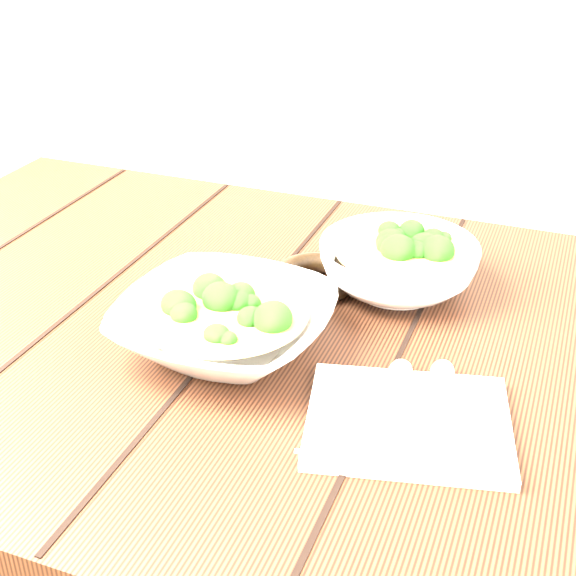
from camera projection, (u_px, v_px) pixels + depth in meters
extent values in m
cube|color=#381D10|center=(255.00, 338.00, 0.97)|extent=(1.20, 0.80, 0.04)
cube|color=#381D10|center=(77.00, 358.00, 1.60)|extent=(0.07, 0.07, 0.71)
imported|color=silver|center=(225.00, 325.00, 0.90)|extent=(0.24, 0.24, 0.06)
cylinder|color=olive|center=(224.00, 311.00, 0.89)|extent=(0.19, 0.19, 0.00)
ellipsoid|color=#30761A|center=(245.00, 306.00, 0.89)|extent=(0.04, 0.04, 0.03)
ellipsoid|color=#30761A|center=(254.00, 295.00, 0.91)|extent=(0.04, 0.04, 0.03)
ellipsoid|color=#30761A|center=(239.00, 282.00, 0.94)|extent=(0.04, 0.04, 0.03)
ellipsoid|color=#30761A|center=(215.00, 294.00, 0.91)|extent=(0.04, 0.04, 0.03)
ellipsoid|color=#30761A|center=(189.00, 297.00, 0.91)|extent=(0.04, 0.04, 0.03)
ellipsoid|color=#30761A|center=(170.00, 313.00, 0.88)|extent=(0.04, 0.04, 0.03)
ellipsoid|color=#30761A|center=(205.00, 318.00, 0.87)|extent=(0.04, 0.04, 0.03)
ellipsoid|color=#30761A|center=(226.00, 329.00, 0.85)|extent=(0.04, 0.04, 0.03)
ellipsoid|color=#30761A|center=(265.00, 327.00, 0.85)|extent=(0.04, 0.04, 0.03)
imported|color=silver|center=(398.00, 266.00, 1.02)|extent=(0.26, 0.26, 0.06)
cylinder|color=olive|center=(399.00, 251.00, 1.01)|extent=(0.16, 0.16, 0.00)
ellipsoid|color=#30761A|center=(416.00, 247.00, 1.01)|extent=(0.04, 0.03, 0.03)
ellipsoid|color=#30761A|center=(417.00, 239.00, 1.03)|extent=(0.04, 0.03, 0.03)
ellipsoid|color=#30761A|center=(398.00, 231.00, 1.05)|extent=(0.04, 0.03, 0.03)
ellipsoid|color=#30761A|center=(385.00, 241.00, 1.03)|extent=(0.04, 0.03, 0.03)
ellipsoid|color=#30761A|center=(369.00, 246.00, 1.01)|extent=(0.04, 0.03, 0.03)
ellipsoid|color=#30761A|center=(371.00, 259.00, 0.98)|extent=(0.04, 0.03, 0.03)
ellipsoid|color=#30761A|center=(401.00, 257.00, 0.99)|extent=(0.04, 0.03, 0.03)
ellipsoid|color=#30761A|center=(425.00, 258.00, 0.98)|extent=(0.04, 0.03, 0.03)
torus|color=black|center=(315.00, 277.00, 1.04)|extent=(0.14, 0.14, 0.03)
cube|color=beige|center=(408.00, 422.00, 0.79)|extent=(0.23, 0.20, 0.01)
cylinder|color=#ADAA99|center=(393.00, 414.00, 0.79)|extent=(0.02, 0.13, 0.01)
ellipsoid|color=#ADAA99|center=(400.00, 371.00, 0.85)|extent=(0.03, 0.05, 0.01)
cylinder|color=#ADAA99|center=(436.00, 415.00, 0.79)|extent=(0.02, 0.13, 0.01)
ellipsoid|color=#ADAA99|center=(442.00, 371.00, 0.85)|extent=(0.03, 0.05, 0.01)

